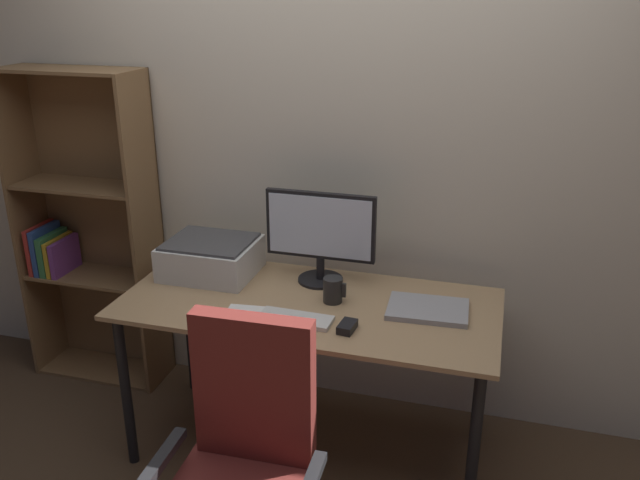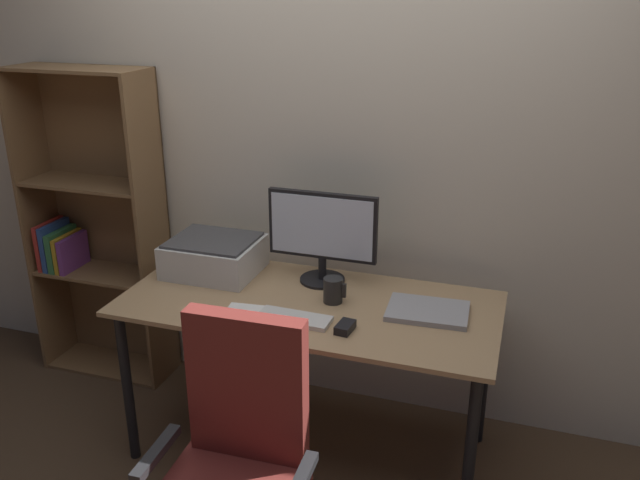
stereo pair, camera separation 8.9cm
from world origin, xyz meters
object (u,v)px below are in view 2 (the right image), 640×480
(keyboard, at_px, (294,318))
(bookshelf, at_px, (95,229))
(mouse, at_px, (345,327))
(monitor, at_px, (322,232))
(coffee_mug, at_px, (333,290))
(laptop, at_px, (428,311))
(printer, at_px, (214,256))
(desk, at_px, (309,320))

(keyboard, relative_size, bookshelf, 0.18)
(mouse, xyz_separation_m, bookshelf, (-1.50, 0.54, 0.03))
(monitor, height_order, coffee_mug, monitor)
(mouse, relative_size, laptop, 0.30)
(monitor, distance_m, mouse, 0.51)
(monitor, relative_size, coffee_mug, 4.55)
(monitor, xyz_separation_m, printer, (-0.50, -0.06, -0.15))
(desk, xyz_separation_m, mouse, (0.21, -0.19, 0.10))
(monitor, xyz_separation_m, bookshelf, (-1.28, 0.14, -0.18))
(desk, bearing_deg, keyboard, -90.14)
(desk, distance_m, laptop, 0.50)
(coffee_mug, relative_size, printer, 0.27)
(coffee_mug, relative_size, laptop, 0.33)
(keyboard, xyz_separation_m, bookshelf, (-1.29, 0.52, 0.04))
(desk, relative_size, laptop, 4.88)
(mouse, relative_size, printer, 0.24)
(coffee_mug, height_order, bookshelf, bookshelf)
(desk, distance_m, mouse, 0.30)
(bookshelf, bearing_deg, monitor, -6.18)
(mouse, xyz_separation_m, printer, (-0.72, 0.35, 0.06))
(desk, height_order, bookshelf, bookshelf)
(mouse, distance_m, laptop, 0.36)
(keyboard, xyz_separation_m, laptop, (0.49, 0.22, 0.00))
(bookshelf, bearing_deg, desk, -15.30)
(keyboard, relative_size, mouse, 3.02)
(coffee_mug, distance_m, printer, 0.62)
(desk, relative_size, monitor, 3.23)
(desk, bearing_deg, bookshelf, 164.70)
(keyboard, height_order, laptop, laptop)
(coffee_mug, xyz_separation_m, bookshelf, (-1.39, 0.32, -0.00))
(desk, xyz_separation_m, laptop, (0.49, 0.05, 0.10))
(monitor, relative_size, laptop, 1.51)
(keyboard, relative_size, coffee_mug, 2.73)
(monitor, distance_m, laptop, 0.57)
(desk, bearing_deg, mouse, -41.89)
(monitor, height_order, laptop, monitor)
(monitor, height_order, mouse, monitor)
(desk, distance_m, coffee_mug, 0.17)
(monitor, distance_m, printer, 0.53)
(laptop, distance_m, bookshelf, 1.81)
(printer, distance_m, bookshelf, 0.81)
(desk, bearing_deg, printer, 162.90)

